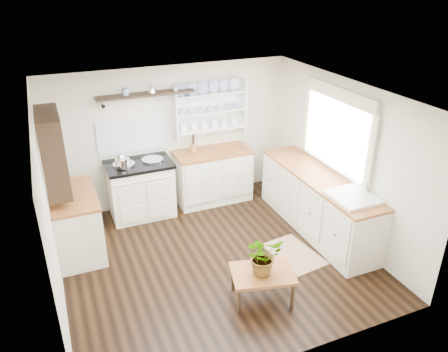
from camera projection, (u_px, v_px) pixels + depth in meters
The scene contains 19 objects.
floor at pixel (215, 257), 6.08m from camera, with size 4.00×3.80×0.01m, color black.
wall_back at pixel (172, 136), 7.16m from camera, with size 4.00×0.02×2.30m, color beige.
wall_right at pixel (343, 159), 6.28m from camera, with size 0.02×3.80×2.30m, color beige.
wall_left at pixel (48, 214), 4.88m from camera, with size 0.02×3.80×2.30m, color beige.
ceiling at pixel (213, 95), 5.09m from camera, with size 4.00×3.80×0.01m, color white.
window at pixel (337, 129), 6.21m from camera, with size 0.08×1.55×1.22m.
aga_cooker at pixel (141, 189), 6.96m from camera, with size 1.02×0.71×0.94m.
back_cabinets at pixel (213, 175), 7.42m from camera, with size 1.27×0.63×0.90m.
right_cabinets at pixel (317, 202), 6.56m from camera, with size 0.62×2.43×0.90m.
belfast_sink at pixel (351, 205), 5.79m from camera, with size 0.55×0.60×0.45m.
left_cabinets at pixel (77, 222), 6.03m from camera, with size 0.62×1.13×0.90m.
plate_rack at pixel (209, 108), 7.19m from camera, with size 1.20×0.22×0.90m.
high_shelf at pixel (146, 95), 6.60m from camera, with size 1.50×0.29×0.16m.
left_shelving at pixel (53, 151), 5.52m from camera, with size 0.28×0.80×1.05m, color black.
kettle at pixel (121, 161), 6.51m from camera, with size 0.18×0.18×0.22m, color silver, non-canonical shape.
utensil_crock at pixel (193, 148), 7.16m from camera, with size 0.11×0.11×0.13m, color #A76E3D.
center_table at pixel (262, 275), 5.17m from camera, with size 0.84×0.68×0.40m.
potted_plant at pixel (263, 255), 5.04m from camera, with size 0.43×0.37×0.48m, color #3F7233.
floor_rug at pixel (294, 254), 6.13m from camera, with size 0.55×0.85×0.02m, color #8E6F52.
Camera 1 is at (-1.82, -4.66, 3.63)m, focal length 35.00 mm.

